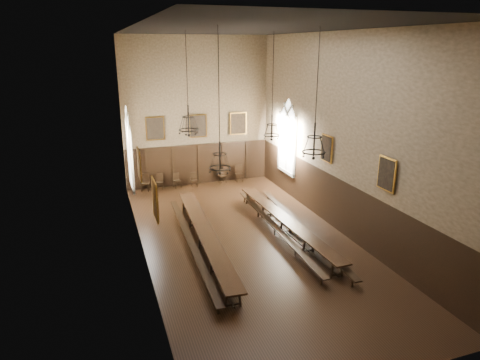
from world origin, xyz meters
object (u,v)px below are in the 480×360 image
chair_2 (177,183)px  chandelier_front_left (220,158)px  bench_right_inner (275,229)px  table_left (205,239)px  bench_left_outer (191,244)px  chair_6 (239,176)px  bench_left_inner (214,238)px  bench_right_outer (301,229)px  table_right (285,226)px  chandelier_back_left (189,124)px  chair_5 (222,178)px  chair_1 (160,185)px  chandelier_front_right (314,144)px  chair_0 (145,186)px  chair_3 (194,182)px  chandelier_back_right (272,128)px

chair_2 → chandelier_front_left: size_ratio=0.19×
bench_right_inner → table_left: bearing=-176.1°
bench_left_outer → chandelier_front_left: bearing=-77.7°
chair_2 → chair_6: chair_6 is taller
bench_left_inner → bench_right_outer: bearing=-5.8°
bench_left_inner → chandelier_front_left: chandelier_front_left is taller
table_right → chandelier_back_left: chandelier_back_left is taller
bench_left_inner → bench_right_inner: (2.93, 0.01, 0.02)m
bench_left_outer → bench_right_outer: (5.14, -0.09, -0.01)m
bench_right_outer → chair_5: (-1.16, 8.84, 0.00)m
chair_5 → table_left: bearing=-124.7°
bench_right_inner → chair_5: bearing=90.2°
chair_1 → chair_2: chair_1 is taller
chandelier_front_right → chair_1: bearing=111.7°
table_right → bench_left_outer: size_ratio=0.93×
chandelier_front_left → chandelier_front_right: bearing=4.9°
chandelier_front_left → chair_1: bearing=92.9°
table_right → bench_left_inner: (-3.47, -0.01, -0.11)m
chandelier_front_left → chair_0: bearing=97.3°
table_left → bench_left_outer: table_left is taller
bench_left_outer → chair_6: chair_6 is taller
bench_right_outer → chair_6: size_ratio=9.67×
table_left → bench_left_outer: (-0.64, -0.10, -0.11)m
chandelier_front_right → table_left: bearing=147.5°
bench_right_outer → chair_5: 8.91m
chair_0 → chandelier_front_left: size_ratio=0.22×
table_left → chair_1: bearing=94.2°
bench_right_inner → bench_right_outer: size_ratio=0.98×
bench_right_outer → chair_3: (-3.02, 8.72, -0.03)m
table_left → bench_right_outer: bearing=-2.5°
chair_3 → chair_5: size_ratio=0.89×
bench_right_outer → chair_1: chair_1 is taller
chair_2 → chandelier_front_right: size_ratio=0.20×
bench_left_outer → chandelier_front_right: 6.68m
chandelier_back_left → chandelier_back_right: bearing=-4.1°
chair_0 → chair_5: chair_0 is taller
bench_right_outer → chandelier_front_right: (-0.77, -2.18, 4.52)m
bench_left_outer → chair_0: bearing=95.7°
chair_0 → chair_1: chair_0 is taller
chair_1 → chandelier_back_right: size_ratio=0.20×
chair_5 → bench_left_inner: bearing=-122.6°
chair_3 → chandelier_back_left: chandelier_back_left is taller
bench_right_inner → chair_0: (-4.87, 8.32, 0.03)m
bench_right_inner → chandelier_front_right: (0.36, -2.61, 4.52)m
chair_1 → chandelier_back_left: (0.62, -6.13, 4.71)m
table_left → table_right: size_ratio=1.09×
chair_0 → chair_6: (5.97, 0.04, -0.00)m
chair_6 → table_right: bearing=-91.7°
chair_0 → chair_5: (4.84, 0.09, -0.02)m
bench_left_inner → chandelier_back_left: size_ratio=2.07×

